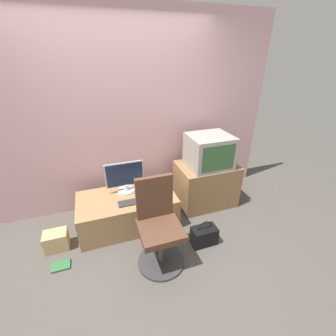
# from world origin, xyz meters

# --- Properties ---
(ground_plane) EXTENTS (12.00, 12.00, 0.00)m
(ground_plane) POSITION_xyz_m (0.00, 0.00, 0.00)
(ground_plane) COLOR #4C4742
(wall_back) EXTENTS (4.40, 0.05, 2.60)m
(wall_back) POSITION_xyz_m (0.00, 1.32, 1.30)
(wall_back) COLOR #CC9EA3
(wall_back) RESTS_ON ground_plane
(desk) EXTENTS (1.23, 0.67, 0.43)m
(desk) POSITION_xyz_m (-0.08, 0.76, 0.21)
(desk) COLOR #937047
(desk) RESTS_ON ground_plane
(side_stand) EXTENTS (0.84, 0.59, 0.64)m
(side_stand) POSITION_xyz_m (1.12, 0.87, 0.32)
(side_stand) COLOR olive
(side_stand) RESTS_ON ground_plane
(main_monitor) EXTENTS (0.49, 0.22, 0.42)m
(main_monitor) POSITION_xyz_m (-0.06, 0.89, 0.63)
(main_monitor) COLOR silver
(main_monitor) RESTS_ON desk
(keyboard) EXTENTS (0.32, 0.13, 0.01)m
(keyboard) POSITION_xyz_m (-0.04, 0.61, 0.43)
(keyboard) COLOR #2D2D2D
(keyboard) RESTS_ON desk
(mouse) EXTENTS (0.06, 0.03, 0.02)m
(mouse) POSITION_xyz_m (0.19, 0.60, 0.44)
(mouse) COLOR #4C4C51
(mouse) RESTS_ON desk
(crt_tv) EXTENTS (0.57, 0.51, 0.45)m
(crt_tv) POSITION_xyz_m (1.11, 0.84, 0.86)
(crt_tv) COLOR gray
(crt_tv) RESTS_ON side_stand
(office_chair) EXTENTS (0.51, 0.51, 0.98)m
(office_chair) POSITION_xyz_m (0.14, 0.06, 0.43)
(office_chair) COLOR #333333
(office_chair) RESTS_ON ground_plane
(cardboard_box_lower) EXTENTS (0.26, 0.19, 0.22)m
(cardboard_box_lower) POSITION_xyz_m (-0.95, 0.60, 0.11)
(cardboard_box_lower) COLOR tan
(cardboard_box_lower) RESTS_ON ground_plane
(handbag) EXTENTS (0.30, 0.18, 0.33)m
(handbag) POSITION_xyz_m (0.71, 0.10, 0.12)
(handbag) COLOR black
(handbag) RESTS_ON ground_plane
(book) EXTENTS (0.19, 0.13, 0.02)m
(book) POSITION_xyz_m (-0.90, 0.30, 0.01)
(book) COLOR #2D6638
(book) RESTS_ON ground_plane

